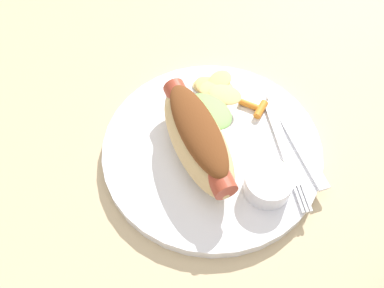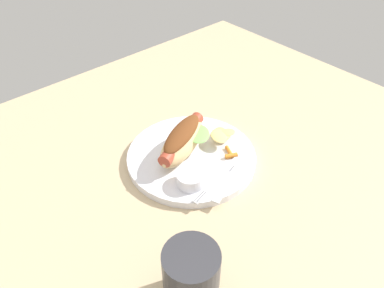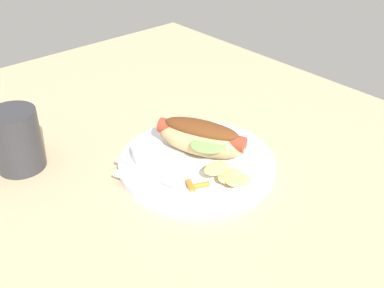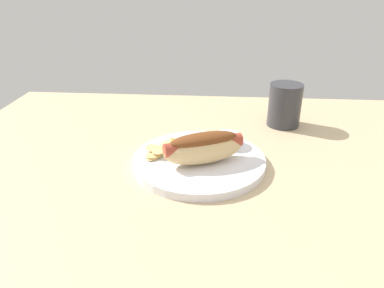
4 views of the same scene
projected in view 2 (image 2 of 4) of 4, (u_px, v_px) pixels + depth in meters
ground_plane at (173, 166)px, 77.54cm from camera, size 120.00×90.00×1.80cm
plate at (191, 157)px, 77.21cm from camera, size 26.19×26.19×1.60cm
hot_dog at (181, 139)px, 75.37cm from camera, size 16.52×11.39×6.03cm
sauce_ramekin at (190, 179)px, 69.59cm from camera, size 5.24×5.24×2.53cm
fork at (220, 177)px, 71.43cm from camera, size 15.36×4.30×0.40cm
knife at (231, 177)px, 71.41cm from camera, size 13.83×6.19×0.36cm
chips_pile at (221, 134)px, 79.83cm from camera, size 7.29×6.73×2.61cm
carrot_garnish at (230, 154)px, 76.11cm from camera, size 3.03×3.77×0.96cm
drinking_cup at (191, 277)px, 51.84cm from camera, size 7.90×7.90×10.46cm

